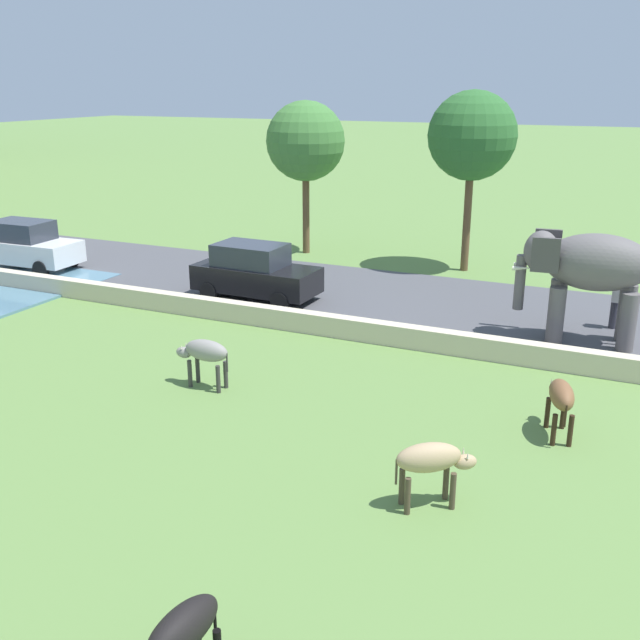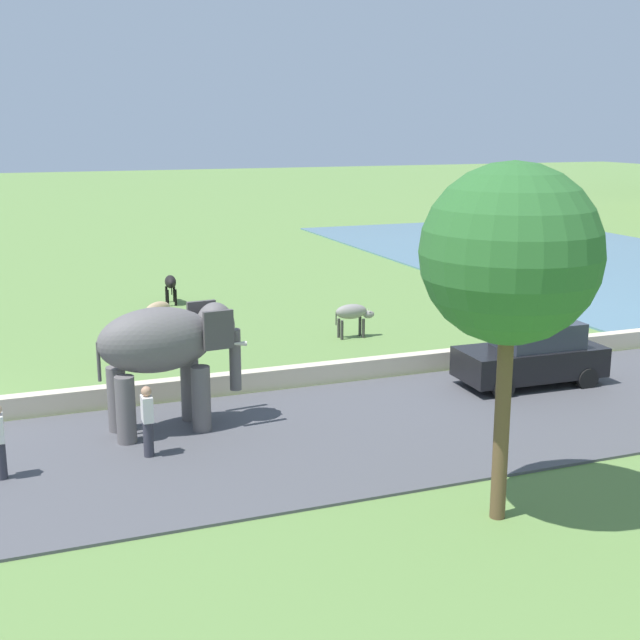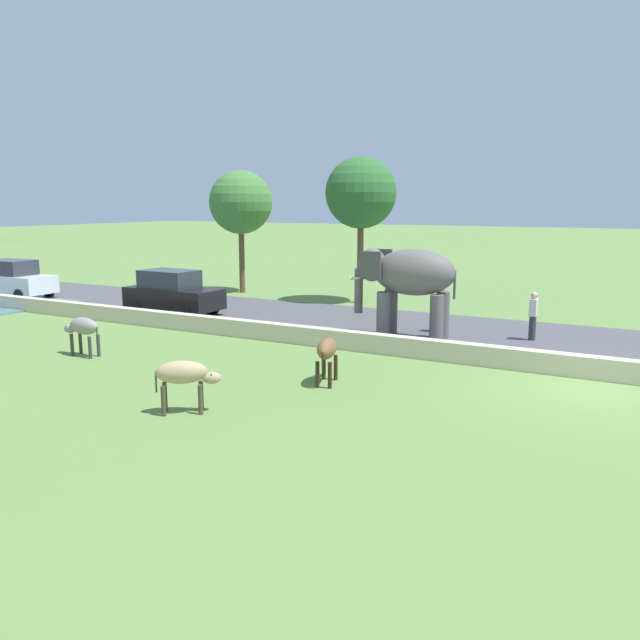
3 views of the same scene
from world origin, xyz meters
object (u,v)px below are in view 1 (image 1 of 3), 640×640
(elephant, at_px, (587,269))
(cow_tan, at_px, (432,461))
(cow_black, at_px, (180,636))
(car_black, at_px, (255,272))
(cow_brown, at_px, (561,397))
(person_beside_elephant, at_px, (616,300))
(car_white, at_px, (26,245))
(cow_grey, at_px, (205,353))

(elephant, distance_m, cow_tan, 9.53)
(cow_tan, bearing_deg, cow_black, 163.86)
(car_black, distance_m, cow_black, 16.01)
(cow_black, distance_m, cow_brown, 8.99)
(cow_tan, distance_m, cow_black, 5.17)
(car_black, relative_size, cow_brown, 2.84)
(elephant, distance_m, cow_black, 14.65)
(car_black, height_order, cow_tan, car_black)
(elephant, xyz_separation_m, person_beside_elephant, (1.51, -0.74, -1.16))
(car_white, bearing_deg, car_black, -89.98)
(person_beside_elephant, height_order, cow_tan, person_beside_elephant)
(car_white, bearing_deg, cow_brown, -106.44)
(car_white, bearing_deg, cow_black, -130.36)
(car_white, distance_m, cow_black, 22.14)
(elephant, distance_m, car_white, 19.75)
(car_white, bearing_deg, cow_grey, -118.73)
(car_black, bearing_deg, cow_grey, -159.78)
(person_beside_elephant, relative_size, cow_black, 1.15)
(person_beside_elephant, height_order, car_black, car_black)
(cow_grey, bearing_deg, person_beside_elephant, -45.13)
(person_beside_elephant, bearing_deg, car_black, 97.90)
(cow_black, xyz_separation_m, cow_brown, (8.47, -3.02, 0.00))
(cow_grey, bearing_deg, cow_brown, -83.78)
(cow_brown, bearing_deg, car_black, 59.91)
(cow_tan, bearing_deg, cow_brown, -24.35)
(cow_black, distance_m, cow_grey, 8.93)
(elephant, bearing_deg, cow_brown, -178.28)
(person_beside_elephant, xyz_separation_m, cow_tan, (-10.86, 2.15, -0.04))
(person_beside_elephant, distance_m, cow_brown, 7.38)
(cow_tan, relative_size, cow_brown, 0.93)
(person_beside_elephant, height_order, car_white, car_white)
(person_beside_elephant, bearing_deg, cow_tan, 168.81)
(person_beside_elephant, distance_m, cow_tan, 11.07)
(cow_black, height_order, cow_brown, same)
(car_white, bearing_deg, cow_tan, -117.10)
(cow_tan, relative_size, cow_grey, 0.95)
(elephant, distance_m, cow_grey, 10.11)
(person_beside_elephant, relative_size, cow_brown, 1.15)
(cow_tan, distance_m, cow_grey, 6.64)
(car_black, distance_m, cow_brown, 11.71)
(person_beside_elephant, xyz_separation_m, cow_brown, (-7.36, 0.56, -0.04))
(elephant, bearing_deg, cow_tan, 171.43)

